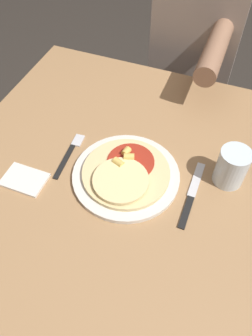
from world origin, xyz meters
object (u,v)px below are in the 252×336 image
at_px(fork, 70,153).
at_px(knife, 191,195).
at_px(pizza, 125,173).
at_px(person_diner, 194,58).
at_px(dining_table, 121,196).
at_px(drinking_glass, 232,167).
at_px(plate, 126,175).

xyz_separation_m(fork, knife, (0.37, -0.02, 0.00)).
distance_m(pizza, fork, 0.19).
bearing_deg(person_diner, dining_table, -93.43).
distance_m(dining_table, knife, 0.24).
xyz_separation_m(pizza, drinking_glass, (0.26, 0.10, 0.03)).
height_order(dining_table, person_diner, person_diner).
xyz_separation_m(knife, person_diner, (-0.16, 0.73, -0.07)).
xyz_separation_m(drinking_glass, person_diner, (-0.24, 0.64, -0.13)).
bearing_deg(dining_table, fork, 175.87).
xyz_separation_m(fork, drinking_glass, (0.44, 0.07, 0.05)).
bearing_deg(knife, plate, -178.46).
relative_size(knife, drinking_glass, 2.01).
distance_m(dining_table, fork, 0.20).
bearing_deg(pizza, fork, 171.31).
xyz_separation_m(dining_table, plate, (0.02, -0.01, 0.13)).
height_order(dining_table, fork, fork).
bearing_deg(plate, person_diner, 88.20).
xyz_separation_m(plate, knife, (0.18, 0.00, -0.00)).
distance_m(pizza, drinking_glass, 0.28).
height_order(pizza, person_diner, person_diner).
bearing_deg(knife, dining_table, 178.37).
distance_m(fork, knife, 0.37).
relative_size(dining_table, knife, 4.53).
bearing_deg(knife, drinking_glass, 48.30).
relative_size(pizza, person_diner, 0.20).
bearing_deg(pizza, person_diner, 88.17).
distance_m(dining_table, pizza, 0.15).
relative_size(plate, pizza, 1.23).
xyz_separation_m(pizza, person_diner, (0.02, 0.74, -0.10)).
relative_size(dining_table, plate, 3.39).
xyz_separation_m(plate, fork, (-0.18, 0.02, -0.00)).
relative_size(pizza, fork, 1.36).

